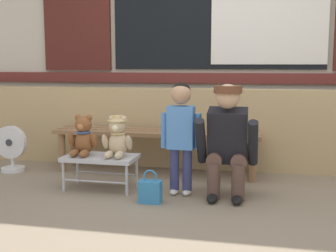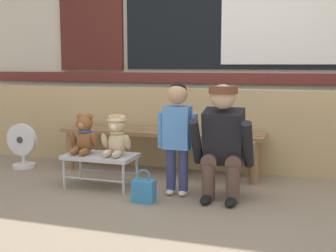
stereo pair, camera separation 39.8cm
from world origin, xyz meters
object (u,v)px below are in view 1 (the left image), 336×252
handbag_on_ground (150,191)px  floor_fan (11,149)px  adult_crouching (229,141)px  teddy_bear_plain (83,137)px  small_display_bench (101,159)px  teddy_bear_with_hat (117,137)px  child_standing (181,126)px  wooden_bench_long (156,137)px

handbag_on_ground → floor_fan: 1.82m
adult_crouching → teddy_bear_plain: bearing=179.5°
small_display_bench → teddy_bear_plain: (-0.16, 0.00, 0.20)m
floor_fan → handbag_on_ground: bearing=-22.9°
adult_crouching → teddy_bear_with_hat: bearing=179.3°
adult_crouching → small_display_bench: bearing=179.5°
child_standing → teddy_bear_with_hat: bearing=178.0°
wooden_bench_long → teddy_bear_with_hat: bearing=-105.7°
teddy_bear_plain → handbag_on_ground: bearing=-23.3°
teddy_bear_plain → floor_fan: 1.08m
handbag_on_ground → teddy_bear_plain: bearing=156.7°
adult_crouching → floor_fan: (-2.27, 0.42, -0.24)m
adult_crouching → handbag_on_ground: (-0.60, -0.29, -0.38)m
child_standing → wooden_bench_long: bearing=119.6°
small_display_bench → floor_fan: bearing=160.3°
wooden_bench_long → floor_fan: 1.51m
child_standing → small_display_bench: bearing=178.6°
teddy_bear_plain → child_standing: bearing=-1.2°
teddy_bear_plain → child_standing: child_standing is taller
small_display_bench → floor_fan: floor_fan is taller
teddy_bear_with_hat → adult_crouching: adult_crouching is taller
child_standing → handbag_on_ground: 0.60m
wooden_bench_long → teddy_bear_plain: size_ratio=5.78×
floor_fan → adult_crouching: bearing=-10.4°
teddy_bear_with_hat → adult_crouching: size_ratio=0.38×
teddy_bear_plain → floor_fan: size_ratio=0.76×
wooden_bench_long → child_standing: (0.39, -0.68, 0.22)m
teddy_bear_with_hat → handbag_on_ground: size_ratio=1.34×
teddy_bear_with_hat → wooden_bench_long: bearing=74.3°
child_standing → floor_fan: size_ratio=2.00×
teddy_bear_plain → teddy_bear_with_hat: bearing=0.1°
small_display_bench → teddy_bear_with_hat: teddy_bear_with_hat is taller
adult_crouching → handbag_on_ground: bearing=-154.2°
teddy_bear_plain → adult_crouching: 1.29m
teddy_bear_with_hat → floor_fan: bearing=162.6°
teddy_bear_plain → adult_crouching: adult_crouching is taller
small_display_bench → child_standing: child_standing is taller
teddy_bear_plain → teddy_bear_with_hat: size_ratio=1.00×
wooden_bench_long → child_standing: child_standing is taller
small_display_bench → adult_crouching: 1.15m
child_standing → handbag_on_ground: size_ratio=3.52×
adult_crouching → child_standing: bearing=-178.9°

